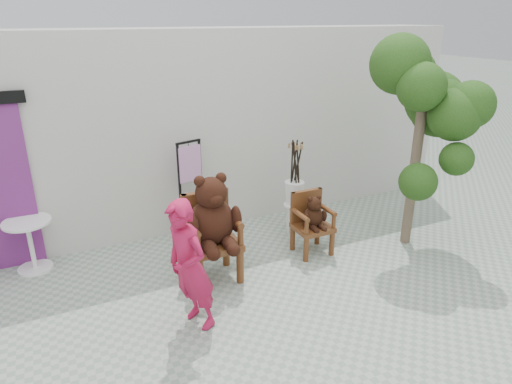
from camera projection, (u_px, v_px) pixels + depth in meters
ground_plane at (288, 317)px, 5.13m from camera, size 60.00×60.00×0.00m
back_wall at (195, 128)px, 7.20m from camera, size 9.00×1.00×3.00m
chair_big at (212, 222)px, 5.62m from camera, size 0.69×0.74×1.41m
chair_small at (312, 218)px, 6.37m from camera, size 0.50×0.47×0.88m
person at (190, 266)px, 4.69m from camera, size 0.54×0.64×1.50m
cafe_table at (30, 239)px, 5.94m from camera, size 0.60×0.60×0.70m
display_stand at (192, 202)px, 6.76m from camera, size 0.52×0.45×1.51m
stool_bucket at (294, 193)px, 6.95m from camera, size 0.32×0.32×1.45m
tree at (431, 100)px, 6.15m from camera, size 1.52×1.41×2.96m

